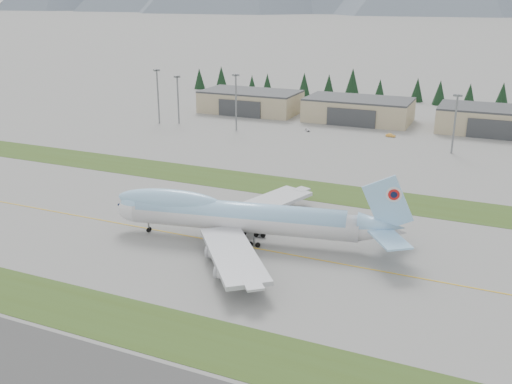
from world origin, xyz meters
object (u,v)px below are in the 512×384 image
at_px(hangar_right, 497,120).
at_px(hangar_left, 251,102).
at_px(boeing_747_freighter, 240,216).
at_px(service_vehicle_a, 308,131).
at_px(service_vehicle_b, 391,137).
at_px(hangar_center, 358,110).
at_px(service_vehicle_c, 510,139).

bearing_deg(hangar_right, hangar_left, 180.00).
bearing_deg(hangar_right, boeing_747_freighter, -109.37).
distance_m(boeing_747_freighter, hangar_right, 155.98).
bearing_deg(service_vehicle_a, hangar_left, 115.08).
distance_m(boeing_747_freighter, service_vehicle_a, 120.32).
relative_size(boeing_747_freighter, service_vehicle_b, 17.67).
height_order(service_vehicle_a, service_vehicle_b, service_vehicle_a).
distance_m(hangar_left, service_vehicle_b, 79.77).
bearing_deg(hangar_right, service_vehicle_b, -147.07).
distance_m(boeing_747_freighter, hangar_left, 160.18).
xyz_separation_m(hangar_right, service_vehicle_a, (-74.79, -29.22, -5.39)).
xyz_separation_m(hangar_left, hangar_center, (55.00, 0.00, 0.00)).
distance_m(hangar_center, service_vehicle_c, 66.84).
height_order(boeing_747_freighter, hangar_right, boeing_747_freighter).
height_order(service_vehicle_b, service_vehicle_c, service_vehicle_b).
bearing_deg(hangar_left, hangar_center, 0.00).
height_order(hangar_left, hangar_center, same).
relative_size(service_vehicle_a, service_vehicle_c, 0.94).
xyz_separation_m(hangar_left, service_vehicle_b, (75.33, -25.69, -5.39)).
bearing_deg(boeing_747_freighter, service_vehicle_a, 90.76).
bearing_deg(service_vehicle_c, boeing_747_freighter, -93.63).
height_order(hangar_right, service_vehicle_a, hangar_right).
height_order(service_vehicle_a, service_vehicle_c, service_vehicle_a).
height_order(hangar_center, service_vehicle_c, hangar_center).
bearing_deg(service_vehicle_c, hangar_left, -165.81).
relative_size(hangar_left, hangar_center, 1.00).
xyz_separation_m(boeing_747_freighter, service_vehicle_c, (57.50, 136.55, -6.20)).
distance_m(hangar_center, hangar_right, 60.00).
bearing_deg(hangar_center, boeing_747_freighter, -86.78).
bearing_deg(hangar_center, hangar_right, 0.00).
xyz_separation_m(hangar_center, service_vehicle_c, (65.77, -10.60, -5.39)).
xyz_separation_m(hangar_left, hangar_right, (115.00, 0.00, 0.00)).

